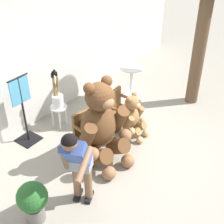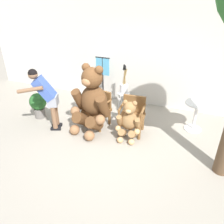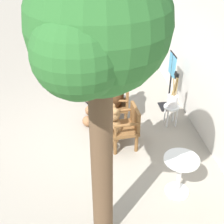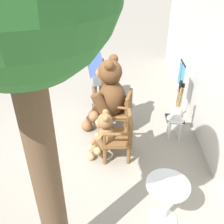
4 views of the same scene
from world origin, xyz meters
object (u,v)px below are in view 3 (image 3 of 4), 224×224
Objects in this scene: teddy_bear_large at (107,90)px; patio_tree at (96,38)px; person_visitor at (88,67)px; white_stool at (171,110)px; wooden_chair_left at (119,103)px; clothing_display_stand at (171,80)px; wooden_chair_right at (126,126)px; round_side_table at (180,172)px; potted_plant at (100,75)px; brush_bucket at (173,99)px; teddy_bear_small at (112,128)px.

teddy_bear_large is 3.65m from patio_tree.
person_visitor reaches higher than white_stool.
wooden_chair_left is 1.35m from clothing_display_stand.
wooden_chair_right is at bearing -61.39° from white_stool.
teddy_bear_large is 2.46m from round_side_table.
person_visitor is 0.85m from potted_plant.
brush_bucket is 2.33m from potted_plant.
brush_bucket is 3.90m from patio_tree.
teddy_bear_large is at bearing 171.37° from patio_tree.
wooden_chair_left is at bearing 83.82° from teddy_bear_large.
potted_plant is 0.50× the size of clothing_display_stand.
wooden_chair_left is 1.13m from white_stool.
white_stool is 0.30m from brush_bucket.
teddy_bear_large is 2.21× the size of round_side_table.
teddy_bear_large reaches higher than brush_bucket.
round_side_table is 2.90m from patio_tree.
wooden_chair_right is at bearing 17.89° from person_visitor.
brush_bucket is at bearing 35.72° from potted_plant.
teddy_bear_large reaches higher than clothing_display_stand.
teddy_bear_large is 2.34× the size of potted_plant.
teddy_bear_small is at bearing -18.18° from wooden_chair_left.
potted_plant is at bearing -166.86° from round_side_table.
teddy_bear_large reaches higher than person_visitor.
teddy_bear_large reaches higher than wooden_chair_left.
wooden_chair_right is at bearing -61.45° from brush_bucket.
person_visitor is at bearing -127.30° from brush_bucket.
potted_plant is at bearing 179.94° from teddy_bear_large.
round_side_table is at bearing -13.13° from white_stool.
teddy_bear_small is 1.51m from white_stool.
wooden_chair_right is 1.05× the size of brush_bucket.
wooden_chair_right is 1.24m from white_stool.
patio_tree is (2.88, -0.71, 2.48)m from wooden_chair_left.
wooden_chair_left is at bearing 9.33° from potted_plant.
teddy_bear_small is at bearing -0.63° from potted_plant.
wooden_chair_right is 1.26× the size of potted_plant.
clothing_display_stand is at bearing 130.45° from teddy_bear_small.
teddy_bear_large is at bearing -103.00° from white_stool.
person_visitor is 0.40× the size of patio_tree.
wooden_chair_left is at bearing -71.03° from clothing_display_stand.
clothing_display_stand reaches higher than brush_bucket.
teddy_bear_small is 2.01× the size of white_stool.
person_visitor is (-0.98, -0.34, 0.12)m from teddy_bear_large.
patio_tree is at bearing -30.61° from clothing_display_stand.
wooden_chair_left is 0.93× the size of teddy_bear_small.
potted_plant is 1.94m from clothing_display_stand.
patio_tree is (2.59, -1.79, 2.58)m from white_stool.
round_side_table is at bearing -13.22° from brush_bucket.
brush_bucket is (0.31, 1.35, -0.13)m from teddy_bear_large.
wooden_chair_left is 0.41m from teddy_bear_large.
potted_plant is at bearing -127.69° from clothing_display_stand.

